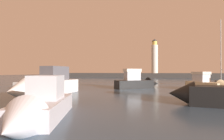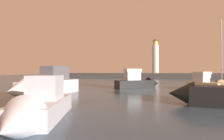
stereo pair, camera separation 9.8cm
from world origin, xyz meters
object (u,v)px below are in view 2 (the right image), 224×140
Objects in this scene: lighthouse at (155,57)px; mooring_buoy at (26,86)px; motorboat_2 at (46,85)px; motorboat_4 at (54,81)px; motorboat_6 at (139,82)px; motorboat_3 at (37,108)px; motorboat_0 at (211,85)px; sailboat_moored at (222,83)px.

lighthouse is 51.88m from mooring_buoy.
lighthouse reaches higher than motorboat_2.
motorboat_4 is (-7.86, 11.63, -0.26)m from motorboat_2.
motorboat_6 is at bearing -88.40° from lighthouse.
mooring_buoy is (-12.36, -6.82, -0.32)m from motorboat_6.
motorboat_3 is at bearing -54.76° from motorboat_4.
motorboat_3 is (5.52, -7.30, -0.31)m from motorboat_2.
motorboat_3 is (-9.87, -16.53, -0.08)m from motorboat_0.
motorboat_6 reaches higher than motorboat_4.
motorboat_6 is at bearing -149.04° from sailboat_moored.
motorboat_0 is at bearing 16.29° from mooring_buoy.
motorboat_2 is 8.38× the size of mooring_buoy.
motorboat_3 is (-0.29, -60.60, -7.17)m from lighthouse.
lighthouse is 1.23× the size of sailboat_moored.
motorboat_2 reaches higher than mooring_buoy.
motorboat_0 is 5.93× the size of mooring_buoy.
motorboat_2 reaches higher than motorboat_0.
motorboat_6 is at bearing 28.90° from mooring_buoy.
motorboat_0 is at bearing -5.23° from motorboat_6.
mooring_buoy is at bearing 136.06° from motorboat_3.
lighthouse is 54.05m from motorboat_2.
motorboat_0 reaches higher than motorboat_3.
motorboat_0 is 0.57× the size of sailboat_moored.
mooring_buoy is (-10.86, 10.47, -0.13)m from motorboat_3.
motorboat_0 is 23.37m from motorboat_4.
motorboat_6 reaches higher than mooring_buoy.
motorboat_6 is 13.28m from sailboat_moored.
motorboat_2 is (-15.39, -9.22, 0.23)m from motorboat_0.
sailboat_moored reaches higher than motorboat_4.
motorboat_6 is (7.02, 9.99, -0.12)m from motorboat_2.
mooring_buoy is at bearing -163.71° from motorboat_0.
motorboat_6 is (1.21, -43.31, -6.98)m from lighthouse.
sailboat_moored reaches higher than motorboat_2.
motorboat_3 is 1.00× the size of motorboat_4.
motorboat_6 is (-8.37, 0.77, 0.11)m from motorboat_0.
sailboat_moored is (12.60, -36.48, -7.30)m from lighthouse.
motorboat_2 is 12.21m from motorboat_6.
motorboat_2 is at bearing -125.11° from motorboat_6.
motorboat_3 is at bearing -120.85° from motorboat_0.
mooring_buoy is (-23.75, -13.66, -0.00)m from sailboat_moored.
sailboat_moored reaches higher than motorboat_0.
motorboat_2 is 1.34× the size of motorboat_4.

